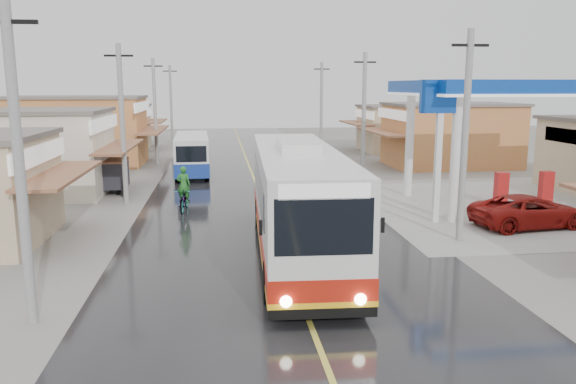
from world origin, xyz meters
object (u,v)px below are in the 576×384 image
object	(u,v)px
coach_bus	(297,200)
tricycle_far	(114,174)
second_bus	(192,154)
cyclist	(184,196)
jeepney	(529,211)
tricycle_near	(113,177)

from	to	relation	value
coach_bus	tricycle_far	size ratio (longest dim) A/B	5.32
second_bus	cyclist	world-z (taller)	second_bus
second_bus	jeepney	distance (m)	22.06
coach_bus	jeepney	xyz separation A→B (m)	(10.37, 2.68, -1.27)
second_bus	jeepney	bearing A→B (deg)	-49.59
second_bus	tricycle_near	size ratio (longest dim) A/B	3.75
coach_bus	second_bus	distance (m)	19.47
tricycle_near	tricycle_far	bearing A→B (deg)	-51.24
jeepney	tricycle_far	bearing A→B (deg)	54.54
tricycle_near	tricycle_far	xyz separation A→B (m)	(0.12, -0.21, 0.20)
second_bus	jeepney	world-z (taller)	second_bus
jeepney	second_bus	bearing A→B (deg)	35.32
cyclist	tricycle_near	distance (m)	6.97
jeepney	cyclist	distance (m)	15.58
coach_bus	jeepney	size ratio (longest dim) A/B	2.64
second_bus	jeepney	xyz separation A→B (m)	(14.90, -16.25, -0.74)
cyclist	tricycle_far	xyz separation A→B (m)	(-4.18, 5.27, 0.35)
jeepney	cyclist	size ratio (longest dim) A/B	2.26
tricycle_near	cyclist	bearing A→B (deg)	-43.08
second_bus	tricycle_far	bearing A→B (deg)	-125.99
coach_bus	jeepney	world-z (taller)	coach_bus
tricycle_far	coach_bus	bearing A→B (deg)	-60.42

